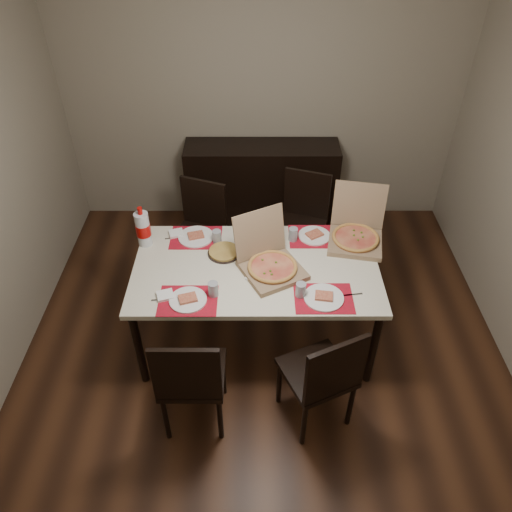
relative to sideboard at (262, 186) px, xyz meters
name	(u,v)px	position (x,y,z in m)	size (l,w,h in m)	color
ground	(263,354)	(0.00, -1.78, -0.46)	(3.80, 4.00, 0.02)	#3F2213
room_walls	(265,127)	(0.00, -1.35, 1.28)	(3.84, 4.02, 2.62)	gray
sideboard	(262,186)	(0.00, 0.00, 0.00)	(1.50, 0.40, 0.90)	black
dining_table	(256,273)	(-0.06, -1.59, 0.23)	(1.80, 1.00, 0.75)	beige
chair_near_left	(191,378)	(-0.48, -2.40, 0.06)	(0.42, 0.42, 0.93)	black
chair_near_right	(323,375)	(0.37, -2.38, 0.06)	(0.56, 0.56, 0.93)	black
chair_far_left	(200,228)	(-0.56, -0.78, 0.06)	(0.54, 0.54, 0.93)	black
chair_far_right	(302,218)	(0.36, -0.64, 0.06)	(0.53, 0.53, 0.93)	black
setting_near_left	(192,297)	(-0.50, -1.92, 0.32)	(0.46, 0.30, 0.11)	#B30B1F
setting_near_right	(318,296)	(0.36, -1.91, 0.32)	(0.47, 0.30, 0.11)	#B30B1F
setting_far_left	(199,237)	(-0.51, -1.25, 0.32)	(0.45, 0.30, 0.11)	#B30B1F
setting_far_right	(309,235)	(0.36, -1.24, 0.32)	(0.45, 0.30, 0.11)	#B30B1F
napkin_loose	(255,276)	(-0.06, -1.70, 0.31)	(0.12, 0.11, 0.02)	white
pizza_box_center	(270,263)	(0.04, -1.62, 0.36)	(0.56, 0.58, 0.40)	#85694D
pizza_box_right	(356,234)	(0.71, -1.28, 0.36)	(0.48, 0.51, 0.41)	#85694D
faina_plate	(224,252)	(-0.30, -1.44, 0.31)	(0.25, 0.25, 0.03)	black
dip_bowl	(259,252)	(-0.04, -1.44, 0.31)	(0.11, 0.11, 0.03)	white
soda_bottle	(143,229)	(-0.91, -1.31, 0.44)	(0.11, 0.11, 0.33)	silver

